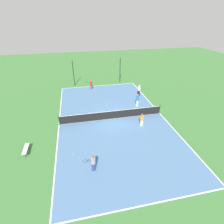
{
  "coord_description": "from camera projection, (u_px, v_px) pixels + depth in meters",
  "views": [
    {
      "loc": [
        -3.55,
        -16.61,
        10.63
      ],
      "look_at": [
        0.0,
        0.0,
        0.9
      ],
      "focal_mm": 28.0,
      "sensor_mm": 36.0,
      "label": 1
    }
  ],
  "objects": [
    {
      "name": "bench",
      "position": [
        26.0,
        149.0,
        15.03
      ],
      "size": [
        0.36,
        1.46,
        0.45
      ],
      "rotation": [
        0.0,
        0.0,
        1.57
      ],
      "color": "silver",
      "rests_on": "ground_plane"
    },
    {
      "name": "player_baseline_gray",
      "position": [
        93.0,
        162.0,
        13.09
      ],
      "size": [
        0.96,
        0.41,
        1.48
      ],
      "rotation": [
        0.0,
        0.0,
        3.23
      ],
      "color": "navy",
      "rests_on": "court_surface"
    },
    {
      "name": "tennis_ball_far_baseline",
      "position": [
        160.0,
        128.0,
        18.37
      ],
      "size": [
        0.07,
        0.07,
        0.07
      ],
      "primitive_type": "sphere",
      "color": "#CCE033",
      "rests_on": "court_surface"
    },
    {
      "name": "ground_plane",
      "position": [
        112.0,
        119.0,
        20.02
      ],
      "size": [
        80.0,
        80.0,
        0.0
      ],
      "primitive_type": "plane",
      "color": "#3D7538"
    },
    {
      "name": "player_center_orange",
      "position": [
        142.0,
        119.0,
        18.36
      ],
      "size": [
        0.4,
        0.4,
        1.48
      ],
      "rotation": [
        0.0,
        0.0,
        3.25
      ],
      "color": "white",
      "rests_on": "court_surface"
    },
    {
      "name": "player_near_white",
      "position": [
        139.0,
        90.0,
        25.04
      ],
      "size": [
        0.5,
        0.5,
        1.66
      ],
      "rotation": [
        0.0,
        0.0,
        0.64
      ],
      "color": "black",
      "rests_on": "court_surface"
    },
    {
      "name": "fence_post_back_right",
      "position": [
        120.0,
        70.0,
        29.58
      ],
      "size": [
        0.12,
        0.12,
        4.1
      ],
      "color": "black",
      "rests_on": "ground_plane"
    },
    {
      "name": "fence_post_back_left",
      "position": [
        74.0,
        73.0,
        28.18
      ],
      "size": [
        0.12,
        0.12,
        4.1
      ],
      "color": "black",
      "rests_on": "ground_plane"
    },
    {
      "name": "player_near_blue",
      "position": [
        137.0,
        99.0,
        22.24
      ],
      "size": [
        0.4,
        0.4,
        1.65
      ],
      "rotation": [
        0.0,
        0.0,
        1.68
      ],
      "color": "white",
      "rests_on": "court_surface"
    },
    {
      "name": "player_coach_red",
      "position": [
        91.0,
        84.0,
        27.38
      ],
      "size": [
        0.99,
        0.67,
        1.4
      ],
      "rotation": [
        0.0,
        0.0,
        2.74
      ],
      "color": "#4C4C51",
      "rests_on": "court_surface"
    },
    {
      "name": "tennis_ball_right_alley",
      "position": [
        73.0,
        154.0,
        14.96
      ],
      "size": [
        0.07,
        0.07,
        0.07
      ],
      "primitive_type": "sphere",
      "color": "#CCE033",
      "rests_on": "court_surface"
    },
    {
      "name": "court_surface",
      "position": [
        112.0,
        119.0,
        20.02
      ],
      "size": [
        11.89,
        21.21,
        0.02
      ],
      "color": "#4C729E",
      "rests_on": "ground_plane"
    },
    {
      "name": "tennis_ball_left_sideline",
      "position": [
        104.0,
        86.0,
        28.72
      ],
      "size": [
        0.07,
        0.07,
        0.07
      ],
      "primitive_type": "sphere",
      "color": "#CCE033",
      "rests_on": "court_surface"
    },
    {
      "name": "tennis_net",
      "position": [
        112.0,
        115.0,
        19.74
      ],
      "size": [
        11.69,
        0.1,
        1.08
      ],
      "color": "black",
      "rests_on": "court_surface"
    }
  ]
}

